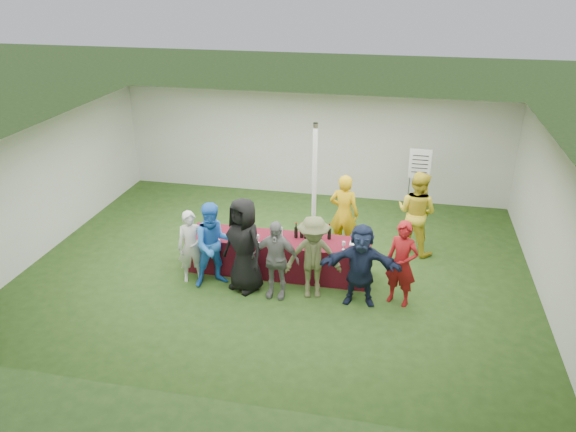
% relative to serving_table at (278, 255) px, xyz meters
% --- Properties ---
extents(ground, '(60.00, 60.00, 0.00)m').
position_rel_serving_table_xyz_m(ground, '(-0.04, 0.28, -0.38)').
color(ground, '#284719').
rests_on(ground, ground).
extents(tent, '(10.00, 10.00, 10.00)m').
position_rel_serving_table_xyz_m(tent, '(0.46, 1.48, 0.98)').
color(tent, white).
rests_on(tent, ground).
extents(serving_table, '(3.60, 0.80, 0.75)m').
position_rel_serving_table_xyz_m(serving_table, '(0.00, 0.00, 0.00)').
color(serving_table, maroon).
rests_on(serving_table, ground).
extents(wine_bottles, '(0.72, 0.16, 0.32)m').
position_rel_serving_table_xyz_m(wine_bottles, '(0.63, 0.14, 0.50)').
color(wine_bottles, black).
rests_on(wine_bottles, serving_table).
extents(wine_glasses, '(2.79, 0.17, 0.16)m').
position_rel_serving_table_xyz_m(wine_glasses, '(-0.44, -0.26, 0.49)').
color(wine_glasses, silver).
rests_on(wine_glasses, serving_table).
extents(water_bottle, '(0.07, 0.07, 0.23)m').
position_rel_serving_table_xyz_m(water_bottle, '(0.04, 0.08, 0.48)').
color(water_bottle, silver).
rests_on(water_bottle, serving_table).
extents(bar_towel, '(0.25, 0.18, 0.03)m').
position_rel_serving_table_xyz_m(bar_towel, '(1.52, 0.05, 0.39)').
color(bar_towel, white).
rests_on(bar_towel, serving_table).
extents(dump_bucket, '(0.24, 0.24, 0.18)m').
position_rel_serving_table_xyz_m(dump_bucket, '(1.65, -0.22, 0.46)').
color(dump_bucket, slate).
rests_on(dump_bucket, serving_table).
extents(wine_list_sign, '(0.50, 0.03, 1.80)m').
position_rel_serving_table_xyz_m(wine_list_sign, '(2.66, 3.06, 0.94)').
color(wine_list_sign, slate).
rests_on(wine_list_sign, ground).
extents(staff_pourer, '(0.69, 0.51, 1.73)m').
position_rel_serving_table_xyz_m(staff_pourer, '(1.15, 1.20, 0.49)').
color(staff_pourer, gold).
rests_on(staff_pourer, ground).
extents(staff_back, '(1.10, 1.02, 1.80)m').
position_rel_serving_table_xyz_m(staff_back, '(2.64, 1.48, 0.53)').
color(staff_back, yellow).
rests_on(staff_back, ground).
extents(customer_0, '(0.62, 0.53, 1.44)m').
position_rel_serving_table_xyz_m(customer_0, '(-1.56, -0.63, 0.35)').
color(customer_0, silver).
rests_on(customer_0, ground).
extents(customer_1, '(1.02, 0.96, 1.67)m').
position_rel_serving_table_xyz_m(customer_1, '(-1.08, -0.68, 0.46)').
color(customer_1, blue).
rests_on(customer_1, ground).
extents(customer_2, '(1.06, 0.94, 1.83)m').
position_rel_serving_table_xyz_m(customer_2, '(-0.48, -0.72, 0.54)').
color(customer_2, black).
rests_on(customer_2, ground).
extents(customer_3, '(0.90, 0.40, 1.52)m').
position_rel_serving_table_xyz_m(customer_3, '(0.15, -0.85, 0.38)').
color(customer_3, slate).
rests_on(customer_3, ground).
extents(customer_4, '(1.14, 0.81, 1.60)m').
position_rel_serving_table_xyz_m(customer_4, '(0.82, -0.72, 0.42)').
color(customer_4, brown).
rests_on(customer_4, ground).
extents(customer_5, '(1.46, 0.53, 1.55)m').
position_rel_serving_table_xyz_m(customer_5, '(1.68, -0.77, 0.40)').
color(customer_5, '#18213B').
rests_on(customer_5, ground).
extents(customer_6, '(0.68, 0.57, 1.61)m').
position_rel_serving_table_xyz_m(customer_6, '(2.39, -0.63, 0.43)').
color(customer_6, maroon).
rests_on(customer_6, ground).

